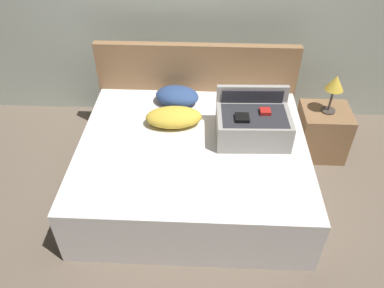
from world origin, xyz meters
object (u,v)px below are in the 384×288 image
object	(u,v)px
pillow_near_headboard	(174,117)
nightstand	(322,132)
bed	(193,167)
hard_case_large	(253,124)
table_lamp	(335,85)
pillow_center_head	(177,96)

from	to	relation	value
pillow_near_headboard	nightstand	world-z (taller)	pillow_near_headboard
bed	hard_case_large	xyz separation A→B (m)	(0.48, 0.11, 0.39)
hard_case_large	pillow_near_headboard	xyz separation A→B (m)	(-0.65, 0.14, -0.06)
bed	pillow_near_headboard	bearing A→B (deg)	123.92
table_lamp	bed	bearing A→B (deg)	-155.64
bed	hard_case_large	bearing A→B (deg)	13.28
hard_case_large	pillow_near_headboard	size ratio (longest dim) A/B	1.25
hard_case_large	pillow_near_headboard	world-z (taller)	hard_case_large
pillow_center_head	bed	bearing A→B (deg)	-73.88
bed	nightstand	bearing A→B (deg)	24.36
nightstand	table_lamp	bearing A→B (deg)	-90.00
hard_case_large	nightstand	xyz separation A→B (m)	(0.73, 0.43, -0.40)
hard_case_large	nightstand	world-z (taller)	hard_case_large
pillow_center_head	pillow_near_headboard	bearing A→B (deg)	-90.71
hard_case_large	pillow_center_head	world-z (taller)	hard_case_large
pillow_near_headboard	pillow_center_head	distance (m)	0.33
hard_case_large	table_lamp	size ratio (longest dim) A/B	1.63
pillow_center_head	nightstand	xyz separation A→B (m)	(1.37, -0.04, -0.34)
nightstand	bed	bearing A→B (deg)	-155.64
hard_case_large	pillow_near_headboard	bearing A→B (deg)	165.58
pillow_center_head	table_lamp	size ratio (longest dim) A/B	1.09
hard_case_large	table_lamp	distance (m)	0.85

